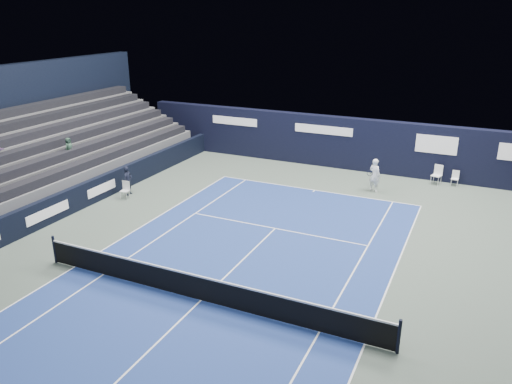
% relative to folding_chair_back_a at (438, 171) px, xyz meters
% --- Properties ---
extents(ground, '(48.00, 48.00, 0.00)m').
position_rel_folding_chair_back_a_xyz_m(ground, '(-5.79, -13.76, -0.72)').
color(ground, '#48564B').
rests_on(ground, ground).
extents(court_surface, '(10.97, 23.77, 0.01)m').
position_rel_folding_chair_back_a_xyz_m(court_surface, '(-5.79, -15.76, -0.72)').
color(court_surface, navy).
rests_on(court_surface, ground).
extents(folding_chair_back_a, '(0.59, 0.61, 1.08)m').
position_rel_folding_chair_back_a_xyz_m(folding_chair_back_a, '(0.00, 0.00, 0.00)').
color(folding_chair_back_a, white).
rests_on(folding_chair_back_a, ground).
extents(folding_chair_back_b, '(0.39, 0.37, 0.84)m').
position_rel_folding_chair_back_a_xyz_m(folding_chair_back_b, '(0.91, 0.10, -0.24)').
color(folding_chair_back_b, white).
rests_on(folding_chair_back_b, ground).
extents(line_judge_chair, '(0.46, 0.44, 0.89)m').
position_rel_folding_chair_back_a_xyz_m(line_judge_chair, '(-14.22, -9.06, -0.21)').
color(line_judge_chair, white).
rests_on(line_judge_chair, ground).
extents(line_judge, '(0.40, 0.58, 1.54)m').
position_rel_folding_chair_back_a_xyz_m(line_judge, '(-14.41, -8.57, 0.05)').
color(line_judge, black).
rests_on(line_judge, ground).
extents(court_markings, '(11.03, 23.83, 0.00)m').
position_rel_folding_chair_back_a_xyz_m(court_markings, '(-5.79, -15.76, -0.71)').
color(court_markings, white).
rests_on(court_markings, court_surface).
extents(tennis_net, '(12.90, 0.10, 1.10)m').
position_rel_folding_chair_back_a_xyz_m(tennis_net, '(-5.79, -15.76, -0.21)').
color(tennis_net, black).
rests_on(tennis_net, ground).
extents(back_sponsor_wall, '(26.00, 0.63, 3.10)m').
position_rel_folding_chair_back_a_xyz_m(back_sponsor_wall, '(-5.79, 0.74, 0.83)').
color(back_sponsor_wall, black).
rests_on(back_sponsor_wall, ground).
extents(side_barrier_left, '(0.33, 22.00, 1.20)m').
position_rel_folding_chair_back_a_xyz_m(side_barrier_left, '(-15.29, -9.79, -0.12)').
color(side_barrier_left, black).
rests_on(side_barrier_left, ground).
extents(spectator_stand, '(6.00, 18.00, 6.40)m').
position_rel_folding_chair_back_a_xyz_m(spectator_stand, '(-19.07, -8.77, 1.23)').
color(spectator_stand, '#4F4E51').
rests_on(spectator_stand, ground).
extents(tennis_player, '(0.77, 0.94, 1.79)m').
position_rel_folding_chair_back_a_xyz_m(tennis_player, '(-2.92, -2.69, 0.18)').
color(tennis_player, white).
rests_on(tennis_player, ground).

